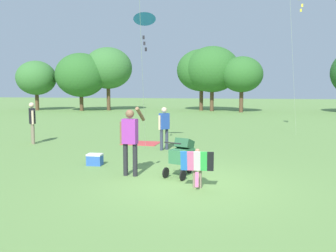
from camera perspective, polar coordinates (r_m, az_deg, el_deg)
name	(u,v)px	position (r m, az deg, el deg)	size (l,w,h in m)	color
ground_plane	(186,183)	(9.02, 2.84, -9.05)	(120.00, 120.00, 0.00)	#668E47
treeline_distant	(216,72)	(33.98, 7.56, 8.47)	(39.34, 6.60, 6.11)	brown
child_with_butterfly_kite	(197,164)	(8.45, 4.67, -6.06)	(0.77, 0.34, 0.94)	#7F705B
person_adult_flyer	(130,136)	(9.57, -6.03, -1.61)	(0.62, 0.54, 1.86)	#232328
stroller	(182,154)	(9.57, 2.27, -4.42)	(0.80, 1.11, 1.03)	black
kite_adult_black	(145,20)	(13.70, -3.75, 16.48)	(1.24, 4.36, 5.05)	blue
person_red_shirt	(32,119)	(15.91, -20.74, 0.98)	(0.40, 0.47, 1.72)	#7F705B
person_sitting_far	(164,125)	(13.41, -0.61, 0.19)	(0.39, 0.40, 1.61)	#33384C
picnic_blanket	(141,143)	(15.10, -4.27, -2.74)	(1.48, 1.18, 0.02)	#CC3D3D
cooler_box	(95,159)	(11.18, -11.54, -5.22)	(0.45, 0.33, 0.35)	#2D5BB7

